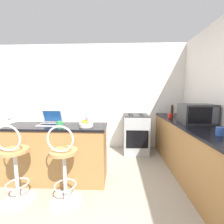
% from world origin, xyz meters
% --- Properties ---
extents(ground_plane, '(20.00, 20.00, 0.00)m').
position_xyz_m(ground_plane, '(0.00, 0.00, 0.00)').
color(ground_plane, gray).
extents(wall_back, '(12.00, 0.06, 2.60)m').
position_xyz_m(wall_back, '(0.00, 2.28, 1.30)').
color(wall_back, silver).
rests_on(wall_back, ground_plane).
extents(breakfast_bar, '(1.60, 0.54, 0.90)m').
position_xyz_m(breakfast_bar, '(-0.43, 0.73, 0.45)').
color(breakfast_bar, '#9E703D').
rests_on(breakfast_bar, ground_plane).
extents(counter_right, '(0.68, 2.78, 0.90)m').
position_xyz_m(counter_right, '(1.84, 0.88, 0.45)').
color(counter_right, '#9E703D').
rests_on(counter_right, ground_plane).
extents(bar_stool_near, '(0.40, 0.40, 1.04)m').
position_xyz_m(bar_stool_near, '(-0.74, 0.19, 0.49)').
color(bar_stool_near, silver).
rests_on(bar_stool_near, ground_plane).
extents(bar_stool_far, '(0.40, 0.40, 1.04)m').
position_xyz_m(bar_stool_far, '(-0.11, 0.19, 0.49)').
color(bar_stool_far, silver).
rests_on(bar_stool_far, ground_plane).
extents(laptop, '(0.33, 0.29, 0.23)m').
position_xyz_m(laptop, '(-0.53, 0.81, 0.96)').
color(laptop, silver).
rests_on(laptop, breakfast_bar).
extents(microwave, '(0.51, 0.40, 0.32)m').
position_xyz_m(microwave, '(1.88, 1.01, 1.06)').
color(microwave, '#2D2D30').
rests_on(microwave, counter_right).
extents(stove_range, '(0.56, 0.61, 0.91)m').
position_xyz_m(stove_range, '(0.97, 1.93, 0.45)').
color(stove_range, '#9EA3A8').
rests_on(stove_range, ground_plane).
extents(fruit_bowl, '(0.21, 0.21, 0.11)m').
position_xyz_m(fruit_bowl, '(0.08, 0.66, 0.94)').
color(fruit_bowl, silver).
rests_on(fruit_bowl, breakfast_bar).
extents(mug_green, '(0.10, 0.08, 0.10)m').
position_xyz_m(mug_green, '(-0.29, 0.56, 0.95)').
color(mug_green, '#338447').
rests_on(mug_green, breakfast_bar).
extents(pepper_mill, '(0.06, 0.06, 0.26)m').
position_xyz_m(pepper_mill, '(1.70, 1.66, 1.03)').
color(pepper_mill, '#331E14').
rests_on(pepper_mill, counter_right).
extents(wine_glass_tall, '(0.07, 0.07, 0.16)m').
position_xyz_m(wine_glass_tall, '(-1.13, 0.66, 1.02)').
color(wine_glass_tall, silver).
rests_on(wine_glass_tall, breakfast_bar).
extents(mug_red, '(0.10, 0.08, 0.10)m').
position_xyz_m(mug_red, '(1.60, 1.47, 0.95)').
color(mug_red, red).
rests_on(mug_red, counter_right).
extents(wine_glass_short, '(0.07, 0.07, 0.15)m').
position_xyz_m(wine_glass_short, '(0.04, 0.87, 1.02)').
color(wine_glass_short, silver).
rests_on(wine_glass_short, breakfast_bar).
extents(mug_blue, '(0.10, 0.08, 0.10)m').
position_xyz_m(mug_blue, '(1.79, 0.27, 0.95)').
color(mug_blue, '#2D51AD').
rests_on(mug_blue, counter_right).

